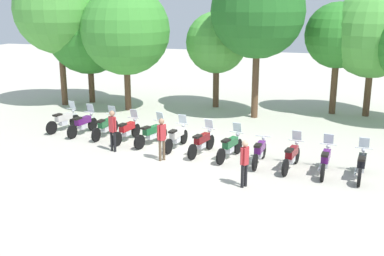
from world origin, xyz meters
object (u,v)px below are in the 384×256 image
(tree_0, at_px, (58,9))
(tree_5, at_px, (338,36))
(motorcycle_6, at_px, (202,142))
(motorcycle_0, at_px, (64,120))
(tree_3, at_px, (217,43))
(motorcycle_9, at_px, (292,156))
(tree_6, at_px, (373,34))
(motorcycle_1, at_px, (83,124))
(tree_4, at_px, (258,11))
(person_2, at_px, (113,128))
(motorcycle_11, at_px, (361,165))
(motorcycle_3, at_px, (127,130))
(motorcycle_7, at_px, (230,146))
(tree_1, at_px, (89,32))
(motorcycle_5, at_px, (177,137))
(motorcycle_10, at_px, (325,160))
(motorcycle_8, at_px, (260,151))
(person_1, at_px, (245,160))
(tree_2, at_px, (126,30))
(person_0, at_px, (162,136))
(motorcycle_4, at_px, (152,133))

(tree_0, height_order, tree_5, tree_0)
(motorcycle_6, bearing_deg, tree_5, -16.63)
(motorcycle_0, xyz_separation_m, tree_3, (5.76, 7.30, 3.26))
(motorcycle_9, bearing_deg, tree_6, -7.67)
(motorcycle_1, relative_size, tree_4, 0.27)
(person_2, distance_m, tree_5, 13.56)
(motorcycle_11, height_order, tree_0, tree_0)
(motorcycle_3, relative_size, person_2, 1.24)
(person_2, bearing_deg, motorcycle_7, -68.31)
(person_2, distance_m, tree_1, 10.84)
(motorcycle_0, height_order, motorcycle_5, same)
(motorcycle_10, distance_m, motorcycle_11, 1.25)
(motorcycle_10, height_order, tree_0, tree_0)
(motorcycle_8, distance_m, tree_4, 9.15)
(tree_3, bearing_deg, motorcycle_1, -120.68)
(motorcycle_10, bearing_deg, motorcycle_3, 83.46)
(motorcycle_9, relative_size, person_2, 1.23)
(motorcycle_6, height_order, motorcycle_9, same)
(motorcycle_9, relative_size, tree_4, 0.27)
(motorcycle_6, relative_size, motorcycle_8, 0.99)
(motorcycle_6, distance_m, tree_0, 13.57)
(tree_1, bearing_deg, motorcycle_6, -39.87)
(motorcycle_1, height_order, tree_1, tree_1)
(motorcycle_8, height_order, tree_0, tree_0)
(motorcycle_0, height_order, tree_3, tree_3)
(person_2, bearing_deg, motorcycle_5, -48.28)
(motorcycle_3, height_order, motorcycle_7, same)
(motorcycle_7, height_order, tree_4, tree_4)
(tree_0, bearing_deg, motorcycle_11, -24.48)
(motorcycle_5, xyz_separation_m, motorcycle_7, (2.49, -0.65, 0.00))
(motorcycle_11, height_order, tree_4, tree_4)
(tree_4, height_order, tree_5, tree_4)
(motorcycle_3, bearing_deg, person_1, -113.80)
(tree_6, bearing_deg, tree_2, -169.21)
(tree_1, relative_size, tree_2, 0.97)
(motorcycle_1, distance_m, person_0, 5.53)
(motorcycle_1, distance_m, motorcycle_3, 2.53)
(person_1, xyz_separation_m, tree_2, (-8.73, 9.61, 3.55))
(person_0, xyz_separation_m, tree_3, (-0.41, 10.08, 2.77))
(tree_1, bearing_deg, tree_0, -137.49)
(motorcycle_0, relative_size, tree_4, 0.27)
(motorcycle_0, bearing_deg, tree_5, -45.35)
(motorcycle_8, distance_m, person_2, 6.17)
(motorcycle_7, xyz_separation_m, tree_5, (3.73, 9.38, 3.79))
(tree_0, bearing_deg, motorcycle_4, -36.85)
(motorcycle_0, relative_size, tree_3, 0.39)
(motorcycle_10, bearing_deg, tree_0, 68.13)
(motorcycle_9, distance_m, person_1, 2.69)
(tree_1, distance_m, tree_6, 16.19)
(tree_3, relative_size, tree_4, 0.69)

